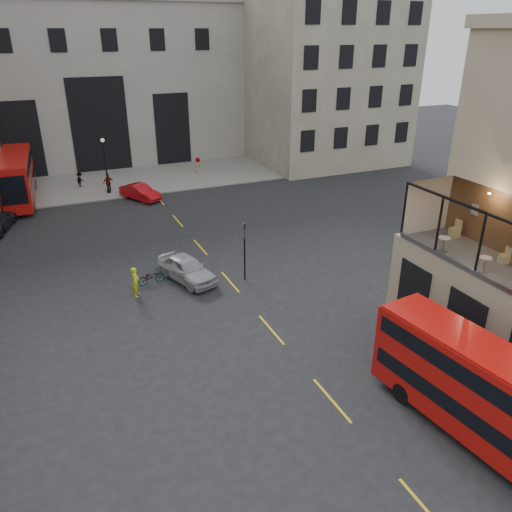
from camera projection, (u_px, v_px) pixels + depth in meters
name	position (u px, v px, depth m)	size (l,w,h in m)	color
ground	(370.00, 388.00, 22.04)	(140.00, 140.00, 0.00)	black
host_frontage	(489.00, 313.00, 23.51)	(3.00, 11.00, 4.50)	tan
cafe_floor	(499.00, 269.00, 22.56)	(3.00, 10.00, 0.10)	slate
gateway	(88.00, 79.00, 56.27)	(35.00, 10.60, 18.00)	#A29E97
building_right	(317.00, 68.00, 58.40)	(16.60, 18.60, 20.00)	#ADA28B
pavement_far	(103.00, 183.00, 51.44)	(40.00, 12.00, 0.12)	slate
traffic_light_near	(245.00, 244.00, 30.66)	(0.16, 0.20, 3.80)	black
traffic_light_far	(0.00, 199.00, 38.82)	(0.16, 0.20, 3.80)	black
street_lamp_b	(106.00, 170.00, 47.15)	(0.36, 0.36, 5.33)	black
bus_near	(491.00, 395.00, 18.33)	(3.41, 10.01, 3.92)	#A70F0B
bus_far	(17.00, 176.00, 45.08)	(3.00, 10.90, 4.31)	#B3120C
car_a	(187.00, 269.00, 31.24)	(1.86, 4.61, 1.57)	#9FA1A6
car_b	(140.00, 192.00, 46.23)	(1.51, 4.32, 1.42)	#A90A10
bicycle	(151.00, 277.00, 31.00)	(0.58, 1.66, 0.87)	gray
cyclist	(136.00, 282.00, 29.33)	(0.67, 0.44, 1.84)	#D7EA18
pedestrian_b	(80.00, 180.00, 49.60)	(1.01, 0.58, 1.57)	gray
pedestrian_c	(108.00, 183.00, 48.32)	(1.09, 0.45, 1.86)	gray
pedestrian_d	(198.00, 165.00, 54.68)	(0.86, 0.56, 1.76)	gray
cafe_table_mid	(485.00, 262.00, 22.12)	(0.54, 0.54, 0.67)	silver
cafe_table_far	(444.00, 242.00, 24.09)	(0.58, 0.58, 0.73)	beige
cafe_chair_b	(504.00, 258.00, 22.97)	(0.44, 0.44, 0.78)	tan
cafe_chair_d	(455.00, 232.00, 25.86)	(0.48, 0.48, 0.92)	tan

